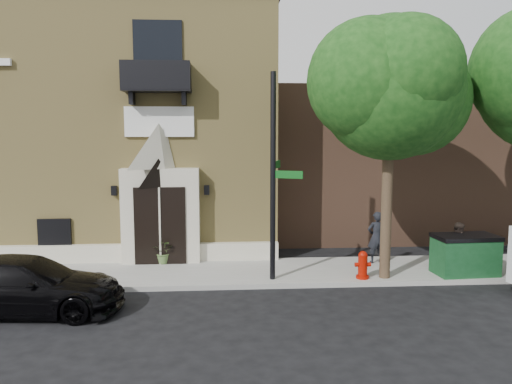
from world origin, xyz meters
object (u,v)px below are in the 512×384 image
(pedestrian_near, at_px, (376,237))
(pedestrian_far, at_px, (459,246))
(black_sedan, at_px, (26,285))
(street_sign, at_px, (274,177))
(dumpster, at_px, (465,254))
(fire_hydrant, at_px, (363,265))

(pedestrian_near, distance_m, pedestrian_far, 2.58)
(black_sedan, height_order, street_sign, street_sign)
(pedestrian_near, relative_size, pedestrian_far, 1.13)
(dumpster, distance_m, pedestrian_near, 2.81)
(street_sign, relative_size, dumpster, 3.12)
(black_sedan, relative_size, pedestrian_far, 3.14)
(black_sedan, bearing_deg, fire_hydrant, -75.09)
(dumpster, xyz_separation_m, pedestrian_near, (-2.34, 1.52, 0.25))
(street_sign, xyz_separation_m, pedestrian_far, (6.00, 0.54, -2.31))
(black_sedan, relative_size, fire_hydrant, 5.79)
(fire_hydrant, height_order, pedestrian_far, pedestrian_far)
(dumpster, bearing_deg, pedestrian_far, 87.06)
(fire_hydrant, bearing_deg, pedestrian_near, 61.42)
(black_sedan, xyz_separation_m, fire_hydrant, (9.20, 1.85, -0.14))
(dumpster, distance_m, pedestrian_far, 0.46)
(dumpster, xyz_separation_m, pedestrian_far, (-0.01, 0.44, 0.15))
(black_sedan, bearing_deg, pedestrian_far, -75.04)
(dumpster, height_order, pedestrian_far, pedestrian_far)
(fire_hydrant, bearing_deg, street_sign, 177.05)
(fire_hydrant, relative_size, dumpster, 0.43)
(street_sign, relative_size, pedestrian_near, 3.49)
(street_sign, relative_size, fire_hydrant, 7.27)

